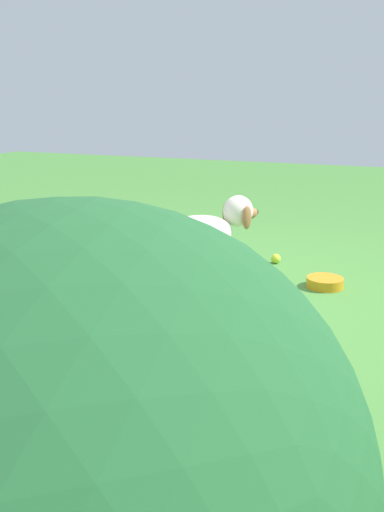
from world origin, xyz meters
The scene contains 6 objects.
ground centered at (0.00, 0.00, 0.00)m, with size 14.00×14.00×0.00m, color #478438.
dog centered at (0.09, -0.04, 0.39)m, with size 0.77×0.49×0.59m.
tennis_ball_0 centered at (-0.24, -0.95, 0.03)m, with size 0.07×0.07×0.07m, color yellow.
tennis_ball_1 centered at (-0.91, 0.13, 0.03)m, with size 0.07×0.07×0.07m, color #C6DB33.
water_bowl centered at (-0.52, 0.53, 0.03)m, with size 0.22×0.22×0.06m, color orange.
shrub_far centered at (2.25, 0.64, 0.63)m, with size 0.84×0.75×0.99m.
Camera 1 is at (2.75, 1.02, 1.10)m, focal length 39.63 mm.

